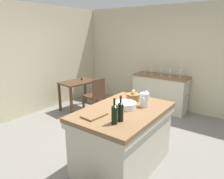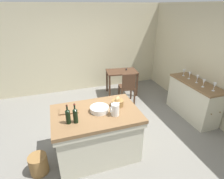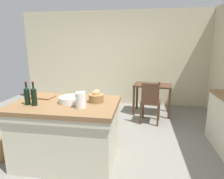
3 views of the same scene
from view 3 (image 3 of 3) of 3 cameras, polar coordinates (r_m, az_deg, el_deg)
name	(u,v)px [view 3 (image 3 of 3)]	position (r m, az deg, el deg)	size (l,w,h in m)	color
ground_plane	(93,147)	(3.38, -5.77, -16.76)	(6.76, 6.76, 0.00)	slate
wall_back	(115,59)	(5.49, 0.81, 9.25)	(5.32, 0.12, 2.60)	beige
island_table	(67,130)	(2.90, -13.34, -11.69)	(1.46, 0.98, 0.90)	brown
writing_desk	(153,89)	(4.76, 12.07, 0.06)	(0.97, 0.67, 0.79)	#472D1E
wooden_chair	(150,101)	(4.19, 11.45, -3.47)	(0.45, 0.45, 0.92)	#472D1E
pitcher	(81,100)	(2.46, -9.41, -3.06)	(0.17, 0.13, 0.24)	white
wash_bowl	(70,100)	(2.72, -12.43, -2.96)	(0.31, 0.31, 0.08)	white
bread_basket	(96,98)	(2.69, -4.76, -2.43)	(0.21, 0.21, 0.18)	olive
cutting_board	(43,97)	(3.08, -19.92, -2.15)	(0.31, 0.21, 0.02)	brown
wine_bottle_dark	(34,96)	(2.72, -22.36, -1.77)	(0.07, 0.07, 0.32)	black
wine_bottle_amber	(27,95)	(2.78, -24.13, -1.63)	(0.07, 0.07, 0.32)	black
wicker_hamper	(1,148)	(3.45, -30.24, -14.90)	(0.30, 0.30, 0.33)	olive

